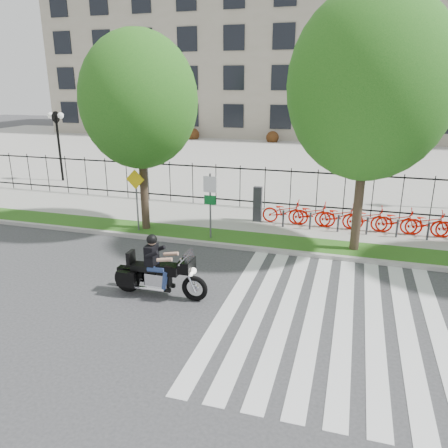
# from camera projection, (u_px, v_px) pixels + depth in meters

# --- Properties ---
(ground) EXTENTS (120.00, 120.00, 0.00)m
(ground) POSITION_uv_depth(u_px,v_px,m) (159.00, 293.00, 12.68)
(ground) COLOR #333335
(ground) RESTS_ON ground
(curb) EXTENTS (60.00, 0.20, 0.15)m
(curb) POSITION_uv_depth(u_px,v_px,m) (205.00, 244.00, 16.40)
(curb) COLOR #A4A29B
(curb) RESTS_ON ground
(grass_verge) EXTENTS (60.00, 1.50, 0.15)m
(grass_verge) POSITION_uv_depth(u_px,v_px,m) (212.00, 236.00, 17.17)
(grass_verge) COLOR #275916
(grass_verge) RESTS_ON ground
(sidewalk) EXTENTS (60.00, 3.50, 0.15)m
(sidewalk) POSITION_uv_depth(u_px,v_px,m) (230.00, 218.00, 19.45)
(sidewalk) COLOR #999790
(sidewalk) RESTS_ON ground
(plaza) EXTENTS (80.00, 34.00, 0.10)m
(plaza) POSITION_uv_depth(u_px,v_px,m) (289.00, 157.00, 35.44)
(plaza) COLOR #999790
(plaza) RESTS_ON ground
(crosswalk_stripes) EXTENTS (5.70, 8.00, 0.01)m
(crosswalk_stripes) POSITION_uv_depth(u_px,v_px,m) (329.00, 318.00, 11.36)
(crosswalk_stripes) COLOR silver
(crosswalk_stripes) RESTS_ON ground
(iron_fence) EXTENTS (30.00, 0.06, 2.00)m
(iron_fence) POSITION_uv_depth(u_px,v_px,m) (240.00, 186.00, 20.71)
(iron_fence) COLOR black
(iron_fence) RESTS_ON sidewalk
(office_building) EXTENTS (60.00, 21.90, 20.15)m
(office_building) POSITION_uv_depth(u_px,v_px,m) (319.00, 45.00, 50.52)
(office_building) COLOR gray
(office_building) RESTS_ON ground
(lamp_post_left) EXTENTS (1.06, 0.70, 4.25)m
(lamp_post_left) POSITION_uv_depth(u_px,v_px,m) (57.00, 129.00, 25.91)
(lamp_post_left) COLOR black
(lamp_post_left) RESTS_ON ground
(street_tree_1) EXTENTS (4.45, 4.45, 7.61)m
(street_tree_1) POSITION_uv_depth(u_px,v_px,m) (139.00, 101.00, 16.37)
(street_tree_1) COLOR #3B2820
(street_tree_1) RESTS_ON grass_verge
(street_tree_2) EXTENTS (5.32, 5.32, 8.65)m
(street_tree_2) POSITION_uv_depth(u_px,v_px,m) (370.00, 86.00, 13.96)
(street_tree_2) COLOR #3B2820
(street_tree_2) RESTS_ON grass_verge
(bike_share_station) EXTENTS (8.94, 0.88, 1.50)m
(bike_share_station) POSITION_uv_depth(u_px,v_px,m) (366.00, 218.00, 17.47)
(bike_share_station) COLOR #2D2D33
(bike_share_station) RESTS_ON sidewalk
(sign_pole_regulatory) EXTENTS (0.50, 0.09, 2.50)m
(sign_pole_regulatory) POSITION_uv_depth(u_px,v_px,m) (210.00, 198.00, 16.31)
(sign_pole_regulatory) COLOR #59595B
(sign_pole_regulatory) RESTS_ON grass_verge
(sign_pole_warning) EXTENTS (0.78, 0.09, 2.49)m
(sign_pole_warning) POSITION_uv_depth(u_px,v_px,m) (136.00, 192.00, 17.15)
(sign_pole_warning) COLOR #59595B
(sign_pole_warning) RESTS_ON grass_verge
(motorcycle_rider) EXTENTS (2.88, 0.84, 2.22)m
(motorcycle_rider) POSITION_uv_depth(u_px,v_px,m) (159.00, 272.00, 12.33)
(motorcycle_rider) COLOR black
(motorcycle_rider) RESTS_ON ground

